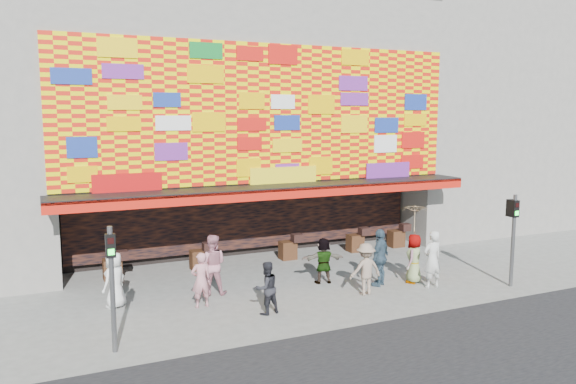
{
  "coord_description": "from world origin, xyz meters",
  "views": [
    {
      "loc": [
        -7.64,
        -14.61,
        5.52
      ],
      "look_at": [
        -0.16,
        2.0,
        3.01
      ],
      "focal_mm": 35.0,
      "sensor_mm": 36.0,
      "label": 1
    }
  ],
  "objects_px": {
    "signal_left": "(112,275)",
    "parasol": "(415,219)",
    "ped_f": "(324,260)",
    "ped_g": "(414,258)",
    "signal_right": "(514,230)",
    "ped_b": "(201,280)",
    "ped_a": "(115,280)",
    "ped_d": "(365,269)",
    "ped_e": "(380,257)",
    "ped_i": "(212,265)",
    "ped_c": "(266,288)",
    "ped_h": "(432,259)"
  },
  "relations": [
    {
      "from": "ped_f",
      "to": "ped_h",
      "type": "xyz_separation_m",
      "value": [
        2.96,
        -1.86,
        0.17
      ]
    },
    {
      "from": "ped_a",
      "to": "ped_h",
      "type": "xyz_separation_m",
      "value": [
        9.54,
        -2.21,
        0.11
      ]
    },
    {
      "from": "signal_left",
      "to": "ped_i",
      "type": "bearing_deg",
      "value": 43.94
    },
    {
      "from": "signal_left",
      "to": "ped_e",
      "type": "height_order",
      "value": "signal_left"
    },
    {
      "from": "ped_f",
      "to": "parasol",
      "type": "bearing_deg",
      "value": 169.87
    },
    {
      "from": "signal_right",
      "to": "ped_g",
      "type": "bearing_deg",
      "value": 148.35
    },
    {
      "from": "signal_left",
      "to": "ped_a",
      "type": "distance_m",
      "value": 3.36
    },
    {
      "from": "ped_c",
      "to": "ped_g",
      "type": "height_order",
      "value": "ped_g"
    },
    {
      "from": "ped_a",
      "to": "parasol",
      "type": "relative_size",
      "value": 0.88
    },
    {
      "from": "ped_h",
      "to": "parasol",
      "type": "relative_size",
      "value": 1.0
    },
    {
      "from": "signal_right",
      "to": "ped_f",
      "type": "distance_m",
      "value": 6.18
    },
    {
      "from": "ped_f",
      "to": "ped_g",
      "type": "relative_size",
      "value": 0.93
    },
    {
      "from": "signal_left",
      "to": "parasol",
      "type": "relative_size",
      "value": 1.61
    },
    {
      "from": "signal_left",
      "to": "parasol",
      "type": "bearing_deg",
      "value": 9.45
    },
    {
      "from": "ped_a",
      "to": "ped_f",
      "type": "relative_size",
      "value": 1.07
    },
    {
      "from": "ped_h",
      "to": "parasol",
      "type": "distance_m",
      "value": 1.41
    },
    {
      "from": "ped_i",
      "to": "parasol",
      "type": "bearing_deg",
      "value": -170.16
    },
    {
      "from": "ped_f",
      "to": "ped_i",
      "type": "bearing_deg",
      "value": 6.99
    },
    {
      "from": "ped_a",
      "to": "parasol",
      "type": "distance_m",
      "value": 9.56
    },
    {
      "from": "ped_b",
      "to": "ped_g",
      "type": "height_order",
      "value": "ped_g"
    },
    {
      "from": "ped_h",
      "to": "ped_i",
      "type": "relative_size",
      "value": 0.99
    },
    {
      "from": "ped_h",
      "to": "ped_g",
      "type": "bearing_deg",
      "value": -75.3
    },
    {
      "from": "signal_right",
      "to": "ped_a",
      "type": "xyz_separation_m",
      "value": [
        -11.98,
        3.16,
        -1.04
      ]
    },
    {
      "from": "ped_a",
      "to": "ped_d",
      "type": "distance_m",
      "value": 7.47
    },
    {
      "from": "signal_right",
      "to": "ped_i",
      "type": "bearing_deg",
      "value": 160.54
    },
    {
      "from": "ped_e",
      "to": "parasol",
      "type": "distance_m",
      "value": 1.72
    },
    {
      "from": "ped_d",
      "to": "ped_g",
      "type": "xyz_separation_m",
      "value": [
        2.13,
        0.41,
        0.01
      ]
    },
    {
      "from": "signal_left",
      "to": "parasol",
      "type": "xyz_separation_m",
      "value": [
        9.76,
        1.63,
        0.29
      ]
    },
    {
      "from": "ped_d",
      "to": "parasol",
      "type": "height_order",
      "value": "parasol"
    },
    {
      "from": "signal_right",
      "to": "ped_e",
      "type": "xyz_separation_m",
      "value": [
        -3.84,
        1.81,
        -0.92
      ]
    },
    {
      "from": "ped_b",
      "to": "ped_g",
      "type": "xyz_separation_m",
      "value": [
        7.07,
        -0.56,
        0.01
      ]
    },
    {
      "from": "signal_right",
      "to": "ped_c",
      "type": "height_order",
      "value": "signal_right"
    },
    {
      "from": "ped_a",
      "to": "ped_h",
      "type": "distance_m",
      "value": 9.8
    },
    {
      "from": "signal_left",
      "to": "ped_i",
      "type": "relative_size",
      "value": 1.6
    },
    {
      "from": "signal_right",
      "to": "ped_a",
      "type": "relative_size",
      "value": 1.84
    },
    {
      "from": "signal_right",
      "to": "parasol",
      "type": "xyz_separation_m",
      "value": [
        -2.64,
        1.63,
        0.29
      ]
    },
    {
      "from": "ped_g",
      "to": "parasol",
      "type": "bearing_deg",
      "value": 53.14
    },
    {
      "from": "ped_a",
      "to": "ped_e",
      "type": "bearing_deg",
      "value": 130.26
    },
    {
      "from": "ped_c",
      "to": "ped_f",
      "type": "bearing_deg",
      "value": -157.37
    },
    {
      "from": "ped_c",
      "to": "ped_d",
      "type": "bearing_deg",
      "value": 173.7
    },
    {
      "from": "signal_right",
      "to": "ped_g",
      "type": "height_order",
      "value": "signal_right"
    },
    {
      "from": "ped_c",
      "to": "ped_f",
      "type": "xyz_separation_m",
      "value": [
        2.81,
        1.92,
        0.01
      ]
    },
    {
      "from": "ped_a",
      "to": "ped_e",
      "type": "relative_size",
      "value": 0.87
    },
    {
      "from": "ped_c",
      "to": "parasol",
      "type": "xyz_separation_m",
      "value": [
        5.56,
        0.74,
        1.41
      ]
    },
    {
      "from": "ped_a",
      "to": "ped_b",
      "type": "height_order",
      "value": "ped_a"
    },
    {
      "from": "ped_i",
      "to": "ped_b",
      "type": "bearing_deg",
      "value": 82.05
    },
    {
      "from": "signal_left",
      "to": "ped_a",
      "type": "bearing_deg",
      "value": 82.39
    },
    {
      "from": "ped_a",
      "to": "ped_h",
      "type": "bearing_deg",
      "value": 126.67
    },
    {
      "from": "signal_left",
      "to": "ped_f",
      "type": "height_order",
      "value": "signal_left"
    },
    {
      "from": "signal_right",
      "to": "ped_b",
      "type": "height_order",
      "value": "signal_right"
    }
  ]
}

